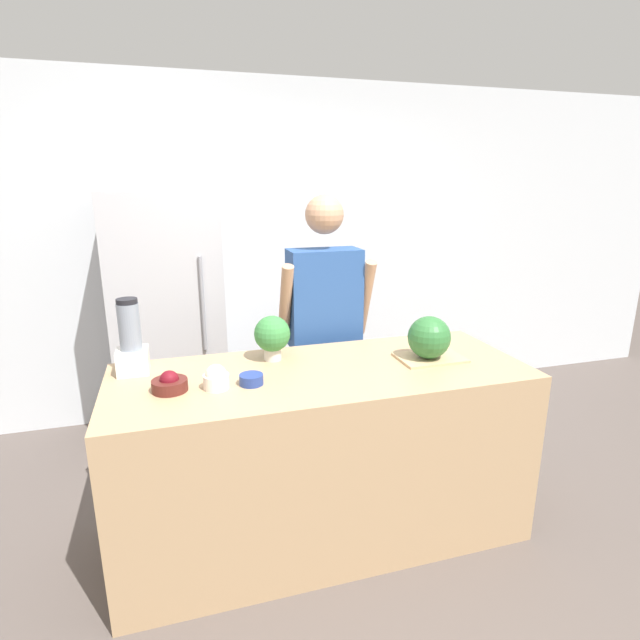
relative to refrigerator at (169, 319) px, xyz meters
The scene contains 12 objects.
ground_plane 2.10m from the refrigerator, 67.47° to the right, with size 14.00×14.00×0.00m, color #564C47.
wall_back 0.92m from the refrigerator, 27.36° to the left, with size 8.00×0.06×2.60m.
counter_island 1.60m from the refrigerator, 61.71° to the right, with size 2.08×0.81×0.93m.
refrigerator is the anchor object (origin of this frame).
person 1.19m from the refrigerator, 38.32° to the right, with size 0.58×0.28×1.77m.
cutting_board 1.90m from the refrigerator, 45.80° to the right, with size 0.34×0.24×0.01m.
watermelon 1.91m from the refrigerator, 46.51° to the right, with size 0.22×0.22×0.22m.
bowl_cherries 1.40m from the refrigerator, 90.07° to the right, with size 0.16×0.16×0.10m.
bowl_cream 1.45m from the refrigerator, 81.98° to the right, with size 0.12×0.12×0.11m.
bowl_small_blue 1.48m from the refrigerator, 75.84° to the right, with size 0.11×0.11×0.05m.
blender 1.15m from the refrigerator, 98.66° to the right, with size 0.15×0.15×0.37m.
potted_plant 1.26m from the refrigerator, 65.23° to the right, with size 0.19×0.19×0.24m.
Camera 1 is at (-0.68, -1.83, 1.84)m, focal length 28.00 mm.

